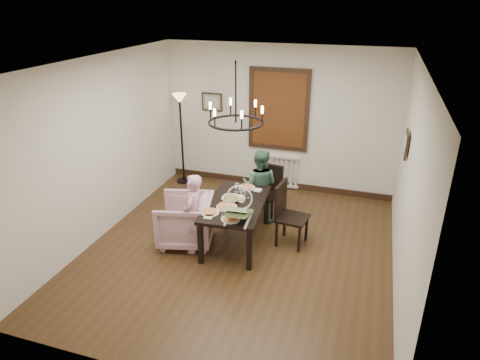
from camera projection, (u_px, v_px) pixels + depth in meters
The scene contains 17 objects.
room_shell at pixel (246, 157), 6.32m from camera, with size 4.51×5.00×2.81m.
dining_table at pixel (236, 207), 6.54m from camera, with size 0.95×1.55×0.70m.
chair_far at pixel (267, 192), 7.38m from camera, with size 0.40×0.40×0.92m, color black, non-canonical shape.
chair_right at pixel (293, 215), 6.54m from camera, with size 0.45×0.45×1.01m, color black, non-canonical shape.
armchair at pixel (185, 220), 6.63m from camera, with size 0.81×0.84×0.76m, color #CC9C9F.
elderly_woman at pixel (193, 220), 6.37m from camera, with size 0.37×0.25×1.03m, color #DC9BB7.
seated_man at pixel (260, 191), 7.27m from camera, with size 0.51×0.40×1.05m, color #3C654C.
baby_bouncer at pixel (239, 209), 5.93m from camera, with size 0.39×0.53×0.35m, color #A8CC8C, non-canonical shape.
salad_bowl at pixel (231, 199), 6.52m from camera, with size 0.33×0.33×0.08m, color white.
pizza_platter at pixel (227, 206), 6.33m from camera, with size 0.31×0.31×0.04m, color tan.
drinking_glass at pixel (240, 193), 6.65m from camera, with size 0.06×0.06×0.13m, color silver.
window_blinds at pixel (279, 110), 8.06m from camera, with size 1.00×0.03×1.40m, color brown.
radiator at pixel (277, 171), 8.58m from camera, with size 0.92×0.12×0.62m, color silver, non-canonical shape.
picture_back at pixel (212, 102), 8.43m from camera, with size 0.42×0.03×0.36m, color black.
picture_right at pixel (406, 144), 6.06m from camera, with size 0.42×0.03×0.36m, color black.
floor_lamp at pixel (182, 140), 8.60m from camera, with size 0.30×0.30×1.80m, color black, non-canonical shape.
chandelier at pixel (236, 122), 6.01m from camera, with size 0.80×0.80×0.04m, color black.
Camera 1 is at (1.72, -5.31, 3.61)m, focal length 32.00 mm.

